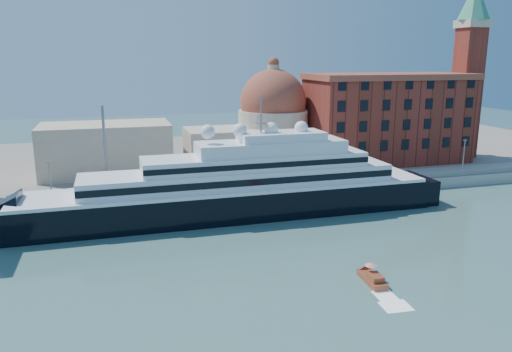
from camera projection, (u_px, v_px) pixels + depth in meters
name	position (u px, v px, depth m)	size (l,w,h in m)	color
ground	(254.00, 264.00, 72.48)	(400.00, 400.00, 0.00)	#3A6564
quay	(209.00, 195.00, 103.92)	(180.00, 10.00, 2.50)	gray
land	(181.00, 159.00, 142.25)	(260.00, 72.00, 2.00)	slate
quay_fence	(213.00, 192.00, 99.30)	(180.00, 0.10, 1.20)	slate
superyacht	(218.00, 194.00, 92.78)	(88.17, 12.22, 26.35)	black
water_taxi	(373.00, 278.00, 66.21)	(2.36, 5.93, 2.76)	maroon
warehouse	(388.00, 117.00, 132.11)	(43.00, 19.00, 23.25)	maroon
campanile	(469.00, 59.00, 135.25)	(8.40, 8.40, 47.00)	maroon
church	(215.00, 132.00, 125.58)	(66.00, 18.00, 25.50)	beige
lamp_posts	(145.00, 160.00, 96.84)	(120.80, 2.40, 18.00)	slate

